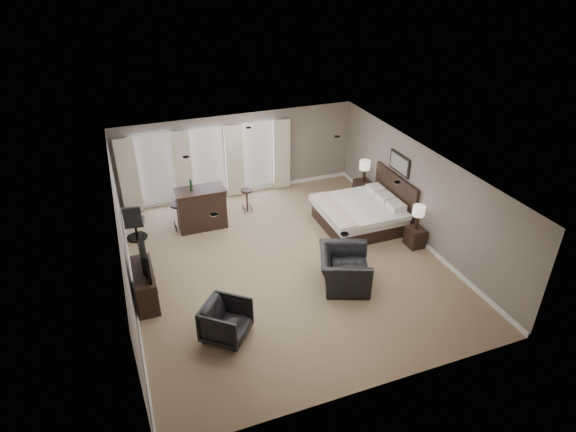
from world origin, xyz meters
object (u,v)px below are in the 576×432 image
object	(u,v)px
bed	(360,204)
bar_counter	(201,208)
dresser	(145,285)
armchair_far	(226,320)
desk_chair	(134,221)
tv	(142,268)
lamp_near	(418,217)
bar_stool_left	(179,216)
bar_stool_right	(247,201)
armchair_near	(344,264)
nightstand_far	(363,190)
nightstand_near	(415,237)
lamp_far	(364,171)

from	to	relation	value
bed	bar_counter	size ratio (longest dim) A/B	1.62
dresser	armchair_far	xyz separation A→B (m)	(1.41, -1.78, 0.05)
bar_counter	desk_chair	size ratio (longest dim) A/B	1.27
armchair_far	tv	bearing A→B (deg)	77.38
lamp_near	dresser	world-z (taller)	lamp_near
lamp_near	bar_stool_left	world-z (taller)	lamp_near
bar_stool_right	tv	bearing A→B (deg)	-135.95
dresser	armchair_near	xyz separation A→B (m)	(4.42, -1.03, 0.18)
tv	bar_stool_right	world-z (taller)	tv
lamp_near	armchair_near	xyz separation A→B (m)	(-2.50, -0.83, -0.29)
nightstand_far	bar_stool_left	xyz separation A→B (m)	(-5.71, 0.16, 0.09)
nightstand_near	bar_stool_right	bearing A→B (deg)	137.08
bed	armchair_far	size ratio (longest dim) A/B	2.48
bed	tv	bearing A→B (deg)	-168.27
bar_stool_right	desk_chair	xyz separation A→B (m)	(-3.26, -0.41, 0.17)
nightstand_far	armchair_near	world-z (taller)	armchair_near
armchair_near	bar_stool_left	distance (m)	5.05
dresser	bar_stool_right	size ratio (longest dim) A/B	1.90
tv	armchair_near	xyz separation A→B (m)	(4.42, -1.03, -0.30)
bed	bar_counter	bearing A→B (deg)	160.29
armchair_far	bed	bearing A→B (deg)	-17.55
armchair_far	bar_counter	size ratio (longest dim) A/B	0.65
lamp_far	dresser	distance (m)	7.45
dresser	tv	bearing A→B (deg)	0.00
lamp_near	bar_stool_right	size ratio (longest dim) A/B	0.92
nightstand_far	armchair_near	xyz separation A→B (m)	(-2.50, -3.73, 0.27)
dresser	armchair_far	world-z (taller)	armchair_far
bed	desk_chair	size ratio (longest dim) A/B	2.06
bar_counter	bar_stool_left	world-z (taller)	bar_counter
nightstand_near	dresser	world-z (taller)	dresser
bar_stool_right	desk_chair	bearing A→B (deg)	-172.81
nightstand_near	desk_chair	distance (m)	7.51
lamp_near	bar_stool_left	xyz separation A→B (m)	(-5.71, 3.06, -0.47)
tv	bed	bearing A→B (deg)	-78.27
lamp_far	bar_stool_right	world-z (taller)	lamp_far
bar_counter	bar_stool_right	size ratio (longest dim) A/B	1.89
lamp_far	bar_stool_right	distance (m)	3.71
dresser	tv	world-z (taller)	tv
dresser	nightstand_far	bearing A→B (deg)	21.33
lamp_near	bar_stool_left	size ratio (longest dim) A/B	0.84
bed	lamp_near	bearing A→B (deg)	-58.46
tv	desk_chair	distance (m)	2.79
bed	tv	size ratio (longest dim) A/B	1.91
tv	lamp_near	bearing A→B (deg)	-91.64
nightstand_near	lamp_near	distance (m)	0.60
bed	bar_stool_right	distance (m)	3.37
lamp_near	armchair_near	bearing A→B (deg)	-161.61
lamp_near	nightstand_near	bearing A→B (deg)	0.00
nightstand_far	dresser	size ratio (longest dim) A/B	0.44
bar_stool_right	bed	bearing A→B (deg)	-35.10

